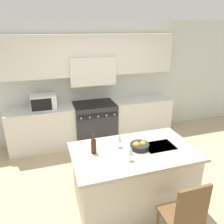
% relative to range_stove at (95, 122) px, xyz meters
% --- Properties ---
extents(ground_plane, '(10.00, 10.00, 0.00)m').
position_rel_range_stove_xyz_m(ground_plane, '(-0.00, -1.83, -0.47)').
color(ground_plane, tan).
extents(back_cabinetry, '(10.00, 0.46, 2.70)m').
position_rel_range_stove_xyz_m(back_cabinetry, '(-0.00, 0.27, 1.14)').
color(back_cabinetry, silver).
rests_on(back_cabinetry, ground_plane).
extents(back_counter, '(3.73, 0.62, 0.92)m').
position_rel_range_stove_xyz_m(back_counter, '(-0.00, 0.02, -0.01)').
color(back_counter, silver).
rests_on(back_counter, ground_plane).
extents(range_stove, '(0.94, 0.70, 0.94)m').
position_rel_range_stove_xyz_m(range_stove, '(0.00, 0.00, 0.00)').
color(range_stove, '#2D2D33').
rests_on(range_stove, ground_plane).
extents(microwave, '(0.51, 0.38, 0.30)m').
position_rel_range_stove_xyz_m(microwave, '(-1.07, 0.02, 0.60)').
color(microwave, silver).
rests_on(microwave, back_counter).
extents(kitchen_island, '(1.75, 1.03, 0.91)m').
position_rel_range_stove_xyz_m(kitchen_island, '(0.08, -2.10, -0.01)').
color(kitchen_island, beige).
rests_on(kitchen_island, ground_plane).
extents(island_chair, '(0.42, 0.40, 1.01)m').
position_rel_range_stove_xyz_m(island_chair, '(0.32, -3.01, 0.09)').
color(island_chair, brown).
rests_on(island_chair, ground_plane).
extents(wine_bottle, '(0.07, 0.07, 0.29)m').
position_rel_range_stove_xyz_m(wine_bottle, '(-0.47, -1.99, 0.55)').
color(wine_bottle, '#422314').
rests_on(wine_bottle, kitchen_island).
extents(wine_glass_near, '(0.07, 0.07, 0.22)m').
position_rel_range_stove_xyz_m(wine_glass_near, '(-0.07, -2.32, 0.59)').
color(wine_glass_near, white).
rests_on(wine_glass_near, kitchen_island).
extents(wine_glass_far, '(0.07, 0.07, 0.22)m').
position_rel_range_stove_xyz_m(wine_glass_far, '(-0.09, -1.95, 0.59)').
color(wine_glass_far, white).
rests_on(wine_glass_far, kitchen_island).
extents(fruit_bowl, '(0.27, 0.27, 0.11)m').
position_rel_range_stove_xyz_m(fruit_bowl, '(0.17, -2.07, 0.48)').
color(fruit_bowl, black).
rests_on(fruit_bowl, kitchen_island).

